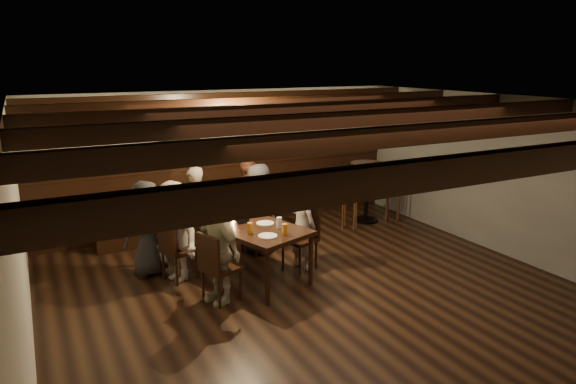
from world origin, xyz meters
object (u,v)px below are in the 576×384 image
person_left_near (175,232)px  person_right_far (302,225)px  chair_left_far (220,280)px  person_right_near (259,209)px  chair_right_far (300,250)px  person_bench_right (247,202)px  dining_table (240,226)px  chair_left_near (179,261)px  person_bench_left (147,228)px  person_left_far (217,250)px  bar_stool_right (393,198)px  bar_stool_left (350,206)px  high_top_table (367,183)px  chair_right_near (258,235)px  person_bench_centre (195,211)px

person_left_near → person_right_far: person_left_near is taller
chair_left_far → person_right_near: bearing=121.5°
chair_right_far → person_bench_right: 1.42m
dining_table → chair_right_far: bearing=-32.0°
dining_table → chair_left_near: bearing=147.9°
person_bench_left → person_left_far: person_left_far is taller
chair_left_far → person_right_near: 1.77m
chair_left_far → person_bench_left: bearing=-172.3°
chair_left_far → person_bench_left: 1.42m
person_left_far → bar_stool_right: bearing=94.6°
bar_stool_right → dining_table: bearing=-147.3°
chair_left_near → chair_right_far: size_ratio=0.96×
person_left_near → person_right_near: size_ratio=0.98×
bar_stool_left → high_top_table: bearing=44.6°
dining_table → high_top_table: size_ratio=1.99×
chair_right_near → dining_table: bearing=122.1°
person_bench_left → person_bench_centre: bearing=-170.5°
person_left_far → chair_left_near: bearing=178.0°
person_right_near → bar_stool_right: size_ratio=1.25×
bar_stool_left → person_right_near: bearing=-148.2°
chair_right_near → chair_right_far: size_ratio=0.98×
chair_right_far → bar_stool_right: bar_stool_right is taller
person_right_near → bar_stool_left: bearing=-98.6°
person_bench_right → bar_stool_right: person_bench_right is taller
chair_right_far → person_bench_left: person_bench_left is taller
bar_stool_right → person_right_far: bearing=-138.7°
chair_right_far → person_left_near: person_left_near is taller
chair_right_far → person_bench_left: size_ratio=0.68×
chair_left_far → high_top_table: (3.51, 1.83, 0.45)m
person_right_near → person_left_far: bearing=121.0°
chair_left_near → chair_right_far: chair_right_far is taller
person_bench_centre → bar_stool_left: person_bench_centre is taller
chair_left_far → chair_right_far: (1.37, 0.45, 0.01)m
chair_left_near → high_top_table: high_top_table is taller
chair_left_near → bar_stool_left: (3.28, 0.77, 0.15)m
person_right_far → chair_left_far: bearing=90.0°
chair_right_near → chair_left_near: bearing=90.0°
person_right_far → chair_right_far: bearing=90.0°
person_bench_centre → person_right_near: bearing=141.3°
chair_left_near → chair_left_far: chair_left_far is taller
person_bench_right → dining_table: bearing=45.0°
person_right_far → bar_stool_left: person_right_far is taller
person_right_near → chair_left_near: bearing=90.0°
chair_right_far → person_bench_left: bearing=50.2°
person_bench_right → chair_right_near: bearing=68.0°
person_left_far → person_right_far: person_left_far is taller
person_bench_centre → person_bench_left: bearing=9.5°
dining_table → person_bench_right: bearing=45.0°
person_bench_left → bar_stool_right: person_bench_left is taller
person_left_near → person_right_far: bearing=59.0°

